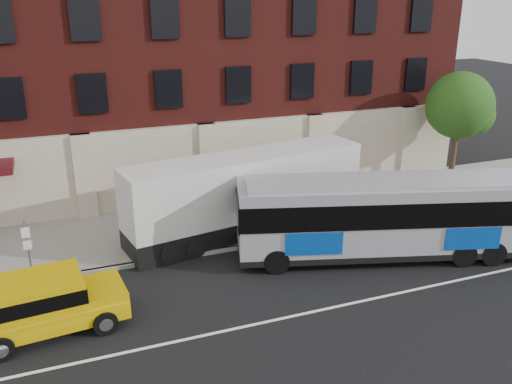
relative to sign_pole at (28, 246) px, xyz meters
name	(u,v)px	position (x,y,z in m)	size (l,w,h in m)	color
ground	(308,322)	(8.50, -6.15, -1.45)	(120.00, 120.00, 0.00)	black
sidewalk	(225,220)	(8.50, 2.85, -1.38)	(60.00, 6.00, 0.15)	gray
kerb	(246,246)	(8.50, -0.15, -1.38)	(60.00, 0.25, 0.15)	gray
lane_line	(301,314)	(8.50, -5.65, -1.45)	(60.00, 0.12, 0.01)	white
building	(179,44)	(8.49, 10.77, 6.13)	(30.00, 12.10, 15.00)	#581814
sign_pole	(28,246)	(0.00, 0.00, 0.00)	(0.30, 0.20, 2.50)	gray
street_tree	(460,108)	(22.04, 3.34, 2.96)	(3.60, 3.60, 6.20)	#34261A
city_bus	(388,215)	(13.62, -2.88, 0.39)	(12.40, 5.92, 3.33)	#9D9EA6
yellow_suv	(40,302)	(0.37, -3.64, -0.35)	(5.11, 2.56, 1.92)	#E3B406
shipping_container	(246,195)	(9.06, 1.33, 0.36)	(11.21, 4.11, 3.66)	black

